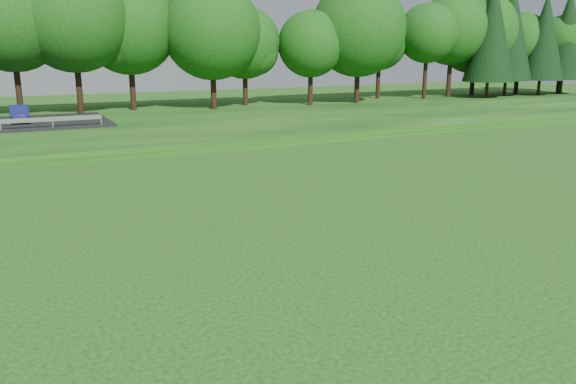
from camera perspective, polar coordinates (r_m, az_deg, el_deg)
berm at (r=50.01m, az=-4.38°, el=7.84°), size 130.00×30.00×0.60m
walking_path at (r=37.62m, az=3.94°, el=5.33°), size 130.00×1.60×0.04m
treeline at (r=53.48m, az=-6.27°, el=16.58°), size 104.00×7.00×15.00m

